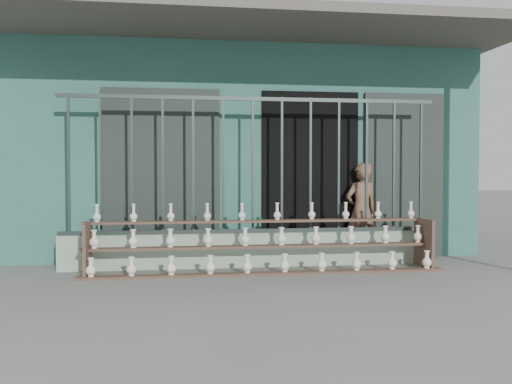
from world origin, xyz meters
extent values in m
plane|color=slate|center=(0.00, 0.00, 0.00)|extent=(60.00, 60.00, 0.00)
cube|color=#30655A|center=(0.00, 4.30, 1.60)|extent=(7.00, 5.00, 3.20)
cube|color=black|center=(0.90, 1.82, 1.20)|extent=(1.40, 0.12, 2.40)
cube|color=black|center=(-1.20, 1.78, 1.20)|extent=(1.60, 0.08, 2.40)
cube|color=black|center=(2.30, 1.78, 1.20)|extent=(1.20, 0.08, 2.40)
cube|color=#59544C|center=(0.00, 1.20, 3.15)|extent=(7.40, 2.00, 0.12)
cube|color=#9DB89E|center=(0.00, 1.30, 0.23)|extent=(5.00, 0.20, 0.45)
cube|color=#283330|center=(-2.35, 1.30, 1.35)|extent=(0.03, 0.03, 1.80)
cube|color=#283330|center=(-1.96, 1.30, 1.35)|extent=(0.03, 0.03, 1.80)
cube|color=#283330|center=(-1.57, 1.30, 1.35)|extent=(0.03, 0.03, 1.80)
cube|color=#283330|center=(-1.18, 1.30, 1.35)|extent=(0.03, 0.03, 1.80)
cube|color=#283330|center=(-0.78, 1.30, 1.35)|extent=(0.03, 0.03, 1.80)
cube|color=#283330|center=(-0.39, 1.30, 1.35)|extent=(0.03, 0.03, 1.80)
cube|color=#283330|center=(0.00, 1.30, 1.35)|extent=(0.03, 0.03, 1.80)
cube|color=#283330|center=(0.39, 1.30, 1.35)|extent=(0.03, 0.03, 1.80)
cube|color=#283330|center=(0.78, 1.30, 1.35)|extent=(0.03, 0.03, 1.80)
cube|color=#283330|center=(1.17, 1.30, 1.35)|extent=(0.03, 0.03, 1.80)
cube|color=#283330|center=(1.57, 1.30, 1.35)|extent=(0.03, 0.03, 1.80)
cube|color=#283330|center=(1.96, 1.30, 1.35)|extent=(0.03, 0.03, 1.80)
cube|color=#283330|center=(2.35, 1.30, 1.35)|extent=(0.03, 0.03, 1.80)
cube|color=#283330|center=(0.00, 1.30, 2.22)|extent=(5.00, 0.04, 0.05)
cube|color=#283330|center=(0.00, 1.30, 0.47)|extent=(5.00, 0.04, 0.05)
cube|color=brown|center=(0.08, 0.65, 0.01)|extent=(4.50, 0.18, 0.03)
cube|color=brown|center=(0.08, 0.90, 0.32)|extent=(4.50, 0.18, 0.03)
cube|color=brown|center=(0.08, 1.15, 0.61)|extent=(4.50, 0.18, 0.03)
cube|color=brown|center=(-2.07, 0.90, 0.32)|extent=(0.04, 0.55, 0.64)
cube|color=brown|center=(2.23, 0.90, 0.32)|extent=(0.04, 0.55, 0.64)
imported|color=brown|center=(1.62, 1.64, 0.69)|extent=(0.57, 0.45, 1.39)
camera|label=1|loc=(-1.05, -6.17, 1.25)|focal=40.00mm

